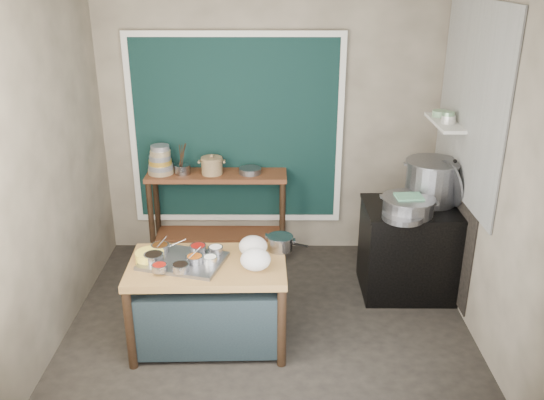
{
  "coord_description": "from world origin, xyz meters",
  "views": [
    {
      "loc": [
        0.05,
        -4.35,
        2.94
      ],
      "look_at": [
        0.03,
        0.25,
        1.07
      ],
      "focal_mm": 38.0,
      "sensor_mm": 36.0,
      "label": 1
    }
  ],
  "objects_px": {
    "saucepan": "(280,243)",
    "ceramic_crock": "(212,167)",
    "back_counter": "(218,215)",
    "prep_table": "(209,303)",
    "yellow_basin": "(150,257)",
    "utensil_cup": "(183,169)",
    "stove_block": "(411,251)",
    "steamer": "(408,206)",
    "condiment_tray": "(183,261)",
    "stock_pot": "(432,182)"
  },
  "relations": [
    {
      "from": "utensil_cup",
      "to": "yellow_basin",
      "type": "bearing_deg",
      "value": -91.78
    },
    {
      "from": "ceramic_crock",
      "to": "yellow_basin",
      "type": "bearing_deg",
      "value": -102.79
    },
    {
      "from": "stock_pot",
      "to": "yellow_basin",
      "type": "bearing_deg",
      "value": -158.66
    },
    {
      "from": "utensil_cup",
      "to": "steamer",
      "type": "height_order",
      "value": "utensil_cup"
    },
    {
      "from": "back_counter",
      "to": "stove_block",
      "type": "distance_m",
      "value": 2.04
    },
    {
      "from": "saucepan",
      "to": "ceramic_crock",
      "type": "bearing_deg",
      "value": 139.33
    },
    {
      "from": "condiment_tray",
      "to": "stock_pot",
      "type": "bearing_deg",
      "value": 23.93
    },
    {
      "from": "prep_table",
      "to": "stove_block",
      "type": "distance_m",
      "value": 2.02
    },
    {
      "from": "stove_block",
      "to": "steamer",
      "type": "distance_m",
      "value": 0.57
    },
    {
      "from": "saucepan",
      "to": "steamer",
      "type": "bearing_deg",
      "value": 43.09
    },
    {
      "from": "yellow_basin",
      "to": "ceramic_crock",
      "type": "xyz_separation_m",
      "value": [
        0.35,
        1.54,
        0.23
      ]
    },
    {
      "from": "back_counter",
      "to": "saucepan",
      "type": "xyz_separation_m",
      "value": [
        0.65,
        -1.34,
        0.34
      ]
    },
    {
      "from": "steamer",
      "to": "stock_pot",
      "type": "bearing_deg",
      "value": 47.15
    },
    {
      "from": "back_counter",
      "to": "saucepan",
      "type": "height_order",
      "value": "back_counter"
    },
    {
      "from": "stock_pot",
      "to": "stove_block",
      "type": "bearing_deg",
      "value": -141.55
    },
    {
      "from": "ceramic_crock",
      "to": "back_counter",
      "type": "bearing_deg",
      "value": 27.33
    },
    {
      "from": "stove_block",
      "to": "saucepan",
      "type": "relative_size",
      "value": 4.02
    },
    {
      "from": "stock_pot",
      "to": "back_counter",
      "type": "bearing_deg",
      "value": 163.8
    },
    {
      "from": "saucepan",
      "to": "ceramic_crock",
      "type": "height_order",
      "value": "ceramic_crock"
    },
    {
      "from": "back_counter",
      "to": "stock_pot",
      "type": "xyz_separation_m",
      "value": [
        2.06,
        -0.6,
        0.61
      ]
    },
    {
      "from": "stove_block",
      "to": "steamer",
      "type": "bearing_deg",
      "value": -123.33
    },
    {
      "from": "steamer",
      "to": "utensil_cup",
      "type": "bearing_deg",
      "value": 157.99
    },
    {
      "from": "saucepan",
      "to": "yellow_basin",
      "type": "bearing_deg",
      "value": -146.53
    },
    {
      "from": "stove_block",
      "to": "yellow_basin",
      "type": "relative_size",
      "value": 3.96
    },
    {
      "from": "prep_table",
      "to": "utensil_cup",
      "type": "distance_m",
      "value": 1.72
    },
    {
      "from": "ceramic_crock",
      "to": "prep_table",
      "type": "bearing_deg",
      "value": -86.01
    },
    {
      "from": "yellow_basin",
      "to": "ceramic_crock",
      "type": "height_order",
      "value": "ceramic_crock"
    },
    {
      "from": "yellow_basin",
      "to": "saucepan",
      "type": "xyz_separation_m",
      "value": [
        1.04,
        0.22,
        0.02
      ]
    },
    {
      "from": "steamer",
      "to": "prep_table",
      "type": "bearing_deg",
      "value": -158.27
    },
    {
      "from": "yellow_basin",
      "to": "utensil_cup",
      "type": "bearing_deg",
      "value": 88.22
    },
    {
      "from": "stove_block",
      "to": "utensil_cup",
      "type": "bearing_deg",
      "value": 162.58
    },
    {
      "from": "utensil_cup",
      "to": "stock_pot",
      "type": "height_order",
      "value": "stock_pot"
    },
    {
      "from": "stock_pot",
      "to": "steamer",
      "type": "bearing_deg",
      "value": -132.85
    },
    {
      "from": "utensil_cup",
      "to": "saucepan",
      "type": "bearing_deg",
      "value": -52.94
    },
    {
      "from": "utensil_cup",
      "to": "steamer",
      "type": "xyz_separation_m",
      "value": [
        2.14,
        -0.87,
        -0.04
      ]
    },
    {
      "from": "utensil_cup",
      "to": "stove_block",
      "type": "bearing_deg",
      "value": -17.42
    },
    {
      "from": "stove_block",
      "to": "condiment_tray",
      "type": "relative_size",
      "value": 1.42
    },
    {
      "from": "prep_table",
      "to": "ceramic_crock",
      "type": "relative_size",
      "value": 5.36
    },
    {
      "from": "stove_block",
      "to": "yellow_basin",
      "type": "bearing_deg",
      "value": -160.11
    },
    {
      "from": "condiment_tray",
      "to": "back_counter",
      "type": "bearing_deg",
      "value": 85.33
    },
    {
      "from": "back_counter",
      "to": "utensil_cup",
      "type": "distance_m",
      "value": 0.63
    },
    {
      "from": "stove_block",
      "to": "yellow_basin",
      "type": "distance_m",
      "value": 2.47
    },
    {
      "from": "condiment_tray",
      "to": "stock_pot",
      "type": "relative_size",
      "value": 1.23
    },
    {
      "from": "saucepan",
      "to": "stock_pot",
      "type": "height_order",
      "value": "stock_pot"
    },
    {
      "from": "condiment_tray",
      "to": "ceramic_crock",
      "type": "xyz_separation_m",
      "value": [
        0.08,
        1.55,
        0.26
      ]
    },
    {
      "from": "prep_table",
      "to": "condiment_tray",
      "type": "distance_m",
      "value": 0.43
    },
    {
      "from": "back_counter",
      "to": "saucepan",
      "type": "relative_size",
      "value": 6.48
    },
    {
      "from": "prep_table",
      "to": "ceramic_crock",
      "type": "height_order",
      "value": "ceramic_crock"
    },
    {
      "from": "back_counter",
      "to": "saucepan",
      "type": "distance_m",
      "value": 1.53
    },
    {
      "from": "back_counter",
      "to": "utensil_cup",
      "type": "height_order",
      "value": "utensil_cup"
    }
  ]
}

